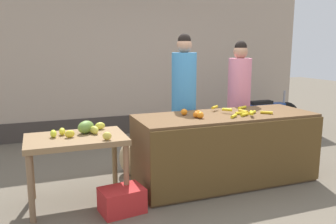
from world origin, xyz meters
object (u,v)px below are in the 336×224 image
vendor_woman_blue_shirt (184,102)px  produce_sack (131,158)px  vendor_woman_pink_shirt (239,101)px  produce_crate (122,200)px  parked_motorcycle (265,116)px

vendor_woman_blue_shirt → produce_sack: 1.05m
vendor_woman_pink_shirt → produce_sack: bearing=-176.9°
vendor_woman_pink_shirt → produce_crate: vendor_woman_pink_shirt is taller
produce_crate → produce_sack: size_ratio=0.97×
vendor_woman_blue_shirt → produce_sack: vendor_woman_blue_shirt is taller
vendor_woman_blue_shirt → parked_motorcycle: vendor_woman_blue_shirt is taller
vendor_woman_pink_shirt → parked_motorcycle: 1.56m
parked_motorcycle → produce_crate: parked_motorcycle is taller
produce_sack → vendor_woman_blue_shirt: bearing=0.7°
vendor_woman_blue_shirt → produce_crate: (-1.14, -1.05, -0.82)m
vendor_woman_blue_shirt → produce_crate: vendor_woman_blue_shirt is taller
vendor_woman_blue_shirt → parked_motorcycle: size_ratio=1.17×
vendor_woman_pink_shirt → produce_sack: 1.83m
parked_motorcycle → produce_sack: (-2.86, -1.01, -0.18)m
vendor_woman_blue_shirt → vendor_woman_pink_shirt: bearing=5.1°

